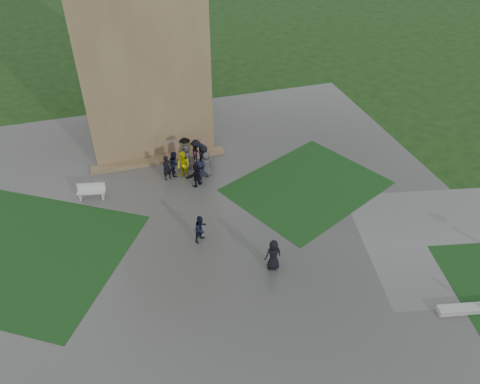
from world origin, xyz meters
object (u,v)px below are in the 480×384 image
object	(u,v)px
pedestrian_mid	(201,229)
pedestrian_near	(273,255)
bench	(91,191)
tower	(133,7)

from	to	relation	value
pedestrian_mid	pedestrian_near	world-z (taller)	pedestrian_near
bench	pedestrian_near	bearing A→B (deg)	-33.72
tower	pedestrian_near	distance (m)	18.32
bench	pedestrian_mid	distance (m)	7.90
pedestrian_mid	pedestrian_near	xyz separation A→B (m)	(3.01, -3.06, 0.07)
bench	pedestrian_near	world-z (taller)	pedestrian_near
pedestrian_near	bench	bearing A→B (deg)	-47.42
bench	pedestrian_mid	xyz separation A→B (m)	(5.51, -5.64, 0.32)
bench	pedestrian_near	xyz separation A→B (m)	(8.52, -8.70, 0.39)
tower	pedestrian_mid	bearing A→B (deg)	-85.53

